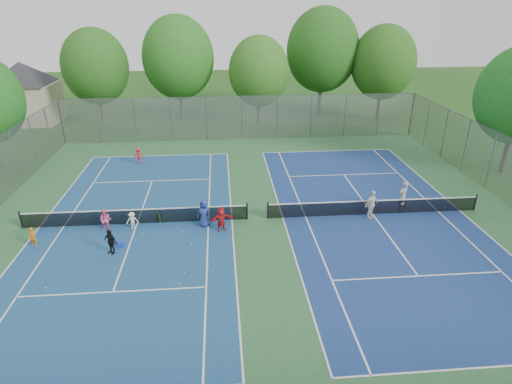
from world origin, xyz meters
TOP-DOWN VIEW (x-y plane):
  - ground at (0.00, 0.00)m, footprint 120.00×120.00m
  - court_pad at (0.00, 0.00)m, footprint 32.00×32.00m
  - court_left at (-7.00, 0.00)m, footprint 10.97×23.77m
  - court_right at (7.00, 0.00)m, footprint 10.97×23.77m
  - net_left at (-7.00, 0.00)m, footprint 12.87×0.10m
  - net_right at (7.00, 0.00)m, footprint 12.87×0.10m
  - fence_north at (0.00, 16.00)m, footprint 32.00×0.10m
  - house at (-22.00, 24.00)m, footprint 11.03×11.03m
  - tree_nw at (-14.00, 22.00)m, footprint 6.40×6.40m
  - tree_nl at (-6.00, 23.00)m, footprint 7.20×7.20m
  - tree_nc at (2.00, 21.00)m, footprint 6.00×6.00m
  - tree_nr at (9.00, 24.00)m, footprint 7.60×7.60m
  - tree_ne at (15.00, 22.00)m, footprint 6.60×6.60m
  - ball_crate at (-7.44, -2.47)m, footprint 0.33×0.33m
  - ball_hopper at (-5.74, 0.15)m, footprint 0.33×0.33m
  - student_a at (-11.95, -2.07)m, footprint 0.41×0.28m
  - student_b at (-8.54, -0.68)m, footprint 0.68×0.55m
  - student_c at (-7.11, -0.60)m, footprint 0.70×0.43m
  - student_d at (-7.75, -3.09)m, footprint 0.85×0.71m
  - student_e at (-3.09, -0.60)m, footprint 0.93×0.78m
  - student_f at (-2.13, -1.23)m, footprint 1.40×0.84m
  - child_far_baseline at (-8.49, 10.18)m, footprint 0.85×0.49m
  - instructor at (8.81, 0.20)m, footprint 0.87×0.77m
  - teen_court_b at (6.68, -0.43)m, footprint 1.10×0.91m
  - tennis_ball_0 at (-8.84, -2.42)m, footprint 0.07×0.07m
  - tennis_ball_1 at (-3.94, -5.25)m, footprint 0.07×0.07m
  - tennis_ball_2 at (-2.82, -4.73)m, footprint 0.07×0.07m
  - tennis_ball_3 at (-11.07, -4.31)m, footprint 0.07×0.07m
  - tennis_ball_4 at (-4.33, -1.23)m, footprint 0.07×0.07m
  - tennis_ball_5 at (-4.11, -6.09)m, footprint 0.07×0.07m
  - tennis_ball_6 at (-8.21, -2.27)m, footprint 0.07×0.07m
  - tennis_ball_7 at (-6.49, -1.32)m, footprint 0.07×0.07m
  - tennis_ball_8 at (-7.81, -3.22)m, footprint 0.07×0.07m
  - tennis_ball_9 at (-10.07, -5.88)m, footprint 0.07×0.07m
  - tennis_ball_10 at (-3.74, -2.65)m, footprint 0.07×0.07m
  - tennis_ball_11 at (-3.91, -4.34)m, footprint 0.07×0.07m

SIDE VIEW (x-z plane):
  - ground at x=0.00m, z-range 0.00..0.00m
  - court_pad at x=0.00m, z-range 0.00..0.01m
  - court_left at x=-7.00m, z-range 0.01..0.02m
  - court_right at x=7.00m, z-range 0.01..0.02m
  - tennis_ball_0 at x=-8.84m, z-range 0.00..0.07m
  - tennis_ball_1 at x=-3.94m, z-range 0.00..0.07m
  - tennis_ball_2 at x=-2.82m, z-range 0.00..0.07m
  - tennis_ball_3 at x=-11.07m, z-range 0.00..0.07m
  - tennis_ball_4 at x=-4.33m, z-range 0.00..0.07m
  - tennis_ball_5 at x=-4.11m, z-range 0.00..0.07m
  - tennis_ball_6 at x=-8.21m, z-range 0.00..0.07m
  - tennis_ball_7 at x=-6.49m, z-range 0.00..0.07m
  - tennis_ball_8 at x=-7.81m, z-range 0.00..0.07m
  - tennis_ball_9 at x=-10.07m, z-range 0.00..0.07m
  - tennis_ball_10 at x=-3.74m, z-range 0.00..0.07m
  - tennis_ball_11 at x=-3.91m, z-range 0.00..0.07m
  - ball_crate at x=-7.44m, z-range 0.00..0.27m
  - ball_hopper at x=-5.74m, z-range 0.00..0.51m
  - net_left at x=-7.00m, z-range 0.00..0.91m
  - net_right at x=7.00m, z-range 0.00..0.91m
  - student_c at x=-7.11m, z-range 0.00..1.05m
  - student_a at x=-11.95m, z-range 0.00..1.10m
  - child_far_baseline at x=-8.49m, z-range 0.00..1.31m
  - student_b at x=-8.54m, z-range 0.00..1.32m
  - student_d at x=-7.75m, z-range 0.00..1.36m
  - student_f at x=-2.13m, z-range 0.00..1.44m
  - student_e at x=-3.09m, z-range 0.00..1.63m
  - teen_court_b at x=6.68m, z-range 0.00..1.76m
  - instructor at x=8.81m, z-range 0.00..2.00m
  - fence_north at x=0.00m, z-range 0.00..4.00m
  - house at x=-22.00m, z-range 0.56..7.86m
  - tree_nc at x=2.00m, z-range 0.97..9.82m
  - tree_nw at x=-14.00m, z-range 1.10..10.68m
  - tree_ne at x=15.00m, z-range 1.08..10.85m
  - tree_nl at x=-6.00m, z-range 1.20..11.89m
  - tree_nr at x=9.00m, z-range 1.33..12.75m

